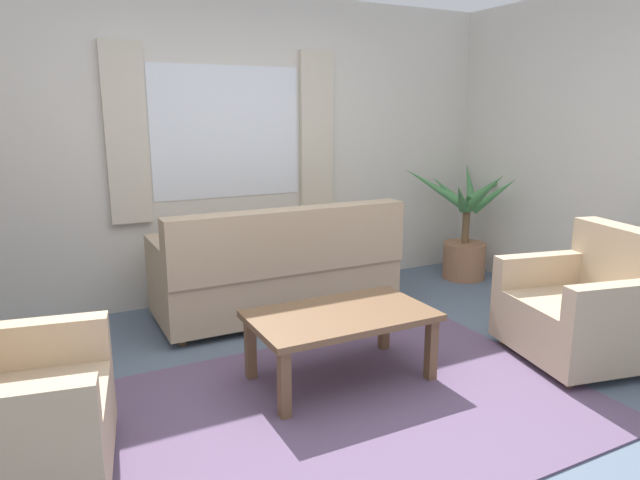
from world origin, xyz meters
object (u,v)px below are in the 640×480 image
couch (279,272)px  potted_plant (466,232)px  coffee_table (341,321)px  armchair_right (588,308)px

couch → potted_plant: (2.07, 0.15, 0.09)m
couch → coffee_table: 1.21m
couch → potted_plant: potted_plant is taller
couch → armchair_right: (1.51, -1.68, -0.01)m
couch → potted_plant: 2.07m
couch → coffee_table: size_ratio=1.73×
armchair_right → coffee_table: armchair_right is taller
armchair_right → potted_plant: size_ratio=0.84×
armchair_right → potted_plant: 1.91m
coffee_table → potted_plant: bearing=32.0°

